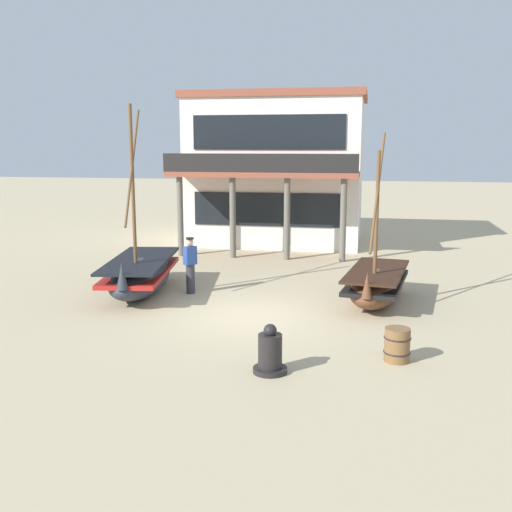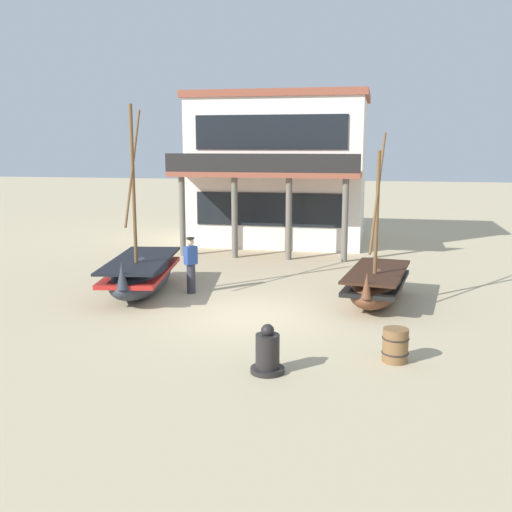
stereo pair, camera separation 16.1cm
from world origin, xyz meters
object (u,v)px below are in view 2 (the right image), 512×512
object	(u,v)px
fishing_boat_centre_large	(141,274)
capstan_winch	(268,353)
fisherman_by_hull	(191,266)
fishing_boat_near_left	(377,285)
wooden_barrel	(395,345)
harbor_building_main	(280,169)

from	to	relation	value
fishing_boat_centre_large	capstan_winch	distance (m)	7.28
fisherman_by_hull	capstan_winch	bearing A→B (deg)	-59.53
fishing_boat_centre_large	fisherman_by_hull	distance (m)	1.51
fishing_boat_near_left	wooden_barrel	bearing A→B (deg)	-84.93
capstan_winch	wooden_barrel	world-z (taller)	capstan_winch
wooden_barrel	fishing_boat_near_left	bearing A→B (deg)	95.07
fishing_boat_centre_large	harbor_building_main	bearing A→B (deg)	76.81
fishing_boat_near_left	wooden_barrel	xyz separation A→B (m)	(0.40, -4.54, -0.19)
fisherman_by_hull	harbor_building_main	xyz separation A→B (m)	(1.00, 10.17, 2.47)
fisherman_by_hull	wooden_barrel	world-z (taller)	fisherman_by_hull
fishing_boat_centre_large	wooden_barrel	xyz separation A→B (m)	(7.28, -4.34, -0.24)
fishing_boat_centre_large	harbor_building_main	xyz separation A→B (m)	(2.45, 10.47, 2.71)
capstan_winch	fishing_boat_near_left	bearing A→B (deg)	70.07
fishing_boat_near_left	fishing_boat_centre_large	xyz separation A→B (m)	(-6.88, -0.21, 0.05)
fishing_boat_centre_large	fisherman_by_hull	size ratio (longest dim) A/B	3.25
fishing_boat_near_left	fishing_boat_centre_large	world-z (taller)	fishing_boat_centre_large
fishing_boat_near_left	fisherman_by_hull	size ratio (longest dim) A/B	2.79
fishing_boat_near_left	fishing_boat_centre_large	distance (m)	6.88
harbor_building_main	fishing_boat_near_left	bearing A→B (deg)	-66.69
fisherman_by_hull	harbor_building_main	size ratio (longest dim) A/B	0.22
fishing_boat_near_left	wooden_barrel	size ratio (longest dim) A/B	6.71
capstan_winch	fishing_boat_centre_large	bearing A→B (deg)	131.64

